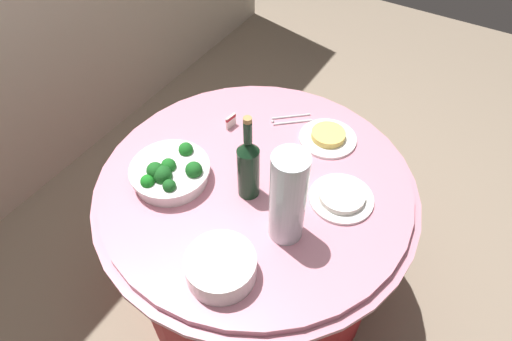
% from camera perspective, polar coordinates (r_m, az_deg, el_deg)
% --- Properties ---
extents(ground_plane, '(6.00, 6.00, 0.00)m').
position_cam_1_polar(ground_plane, '(2.19, 0.00, -14.14)').
color(ground_plane, gray).
extents(buffet_table, '(1.16, 1.16, 0.74)m').
position_cam_1_polar(buffet_table, '(1.86, 0.00, -8.65)').
color(buffet_table, maroon).
rests_on(buffet_table, ground_plane).
extents(broccoli_bowl, '(0.28, 0.28, 0.11)m').
position_cam_1_polar(broccoli_bowl, '(1.57, -10.94, -0.26)').
color(broccoli_bowl, white).
rests_on(broccoli_bowl, buffet_table).
extents(plate_stack, '(0.21, 0.21, 0.08)m').
position_cam_1_polar(plate_stack, '(1.33, -4.54, -12.24)').
color(plate_stack, white).
rests_on(plate_stack, buffet_table).
extents(wine_bottle, '(0.07, 0.07, 0.34)m').
position_cam_1_polar(wine_bottle, '(1.44, -0.99, 0.51)').
color(wine_bottle, black).
rests_on(wine_bottle, buffet_table).
extents(decorative_fruit_vase, '(0.11, 0.11, 0.34)m').
position_cam_1_polar(decorative_fruit_vase, '(1.32, 4.08, -4.03)').
color(decorative_fruit_vase, silver).
rests_on(decorative_fruit_vase, buffet_table).
extents(serving_tongs, '(0.14, 0.15, 0.01)m').
position_cam_1_polar(serving_tongs, '(1.81, 4.42, 6.55)').
color(serving_tongs, silver).
rests_on(serving_tongs, buffet_table).
extents(food_plate_noodles, '(0.22, 0.22, 0.04)m').
position_cam_1_polar(food_plate_noodles, '(1.73, 9.21, 4.28)').
color(food_plate_noodles, white).
rests_on(food_plate_noodles, buffet_table).
extents(food_plate_rice, '(0.22, 0.22, 0.03)m').
position_cam_1_polar(food_plate_rice, '(1.53, 10.91, -3.35)').
color(food_plate_rice, white).
rests_on(food_plate_rice, buffet_table).
extents(label_placard_front, '(0.05, 0.02, 0.05)m').
position_cam_1_polar(label_placard_front, '(1.76, -3.24, 6.38)').
color(label_placard_front, white).
rests_on(label_placard_front, buffet_table).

